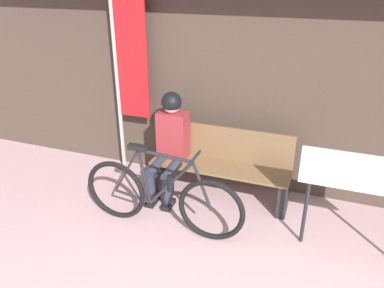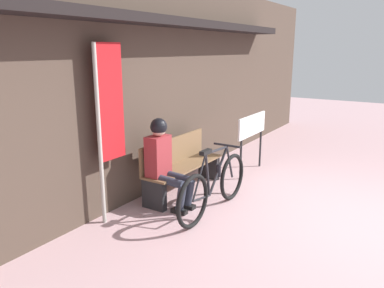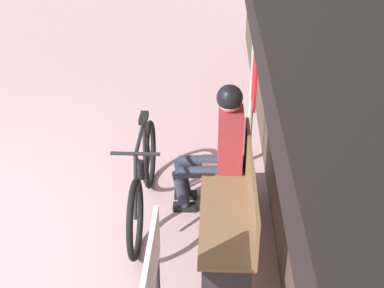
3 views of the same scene
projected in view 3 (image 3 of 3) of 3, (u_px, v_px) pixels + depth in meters
storefront_wall at (304, 75)px, 3.58m from camera, size 12.00×0.56×3.20m
park_bench_near at (232, 208)px, 4.43m from camera, size 1.59×0.42×0.83m
bicycle at (143, 181)px, 4.81m from camera, size 1.73×0.40×0.91m
person_seated at (220, 140)px, 4.79m from camera, size 0.34×0.63×1.23m
banner_pole at (256, 45)px, 5.04m from camera, size 0.45×0.05×2.20m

